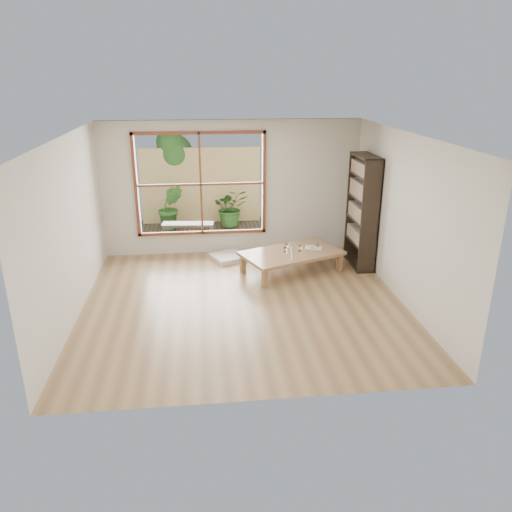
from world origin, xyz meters
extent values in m
plane|color=#A68353|center=(0.00, 0.00, 0.00)|extent=(5.00, 5.00, 0.00)
cube|color=#A1764E|center=(0.98, 1.22, 0.35)|extent=(1.99, 1.57, 0.05)
cube|color=#A1764E|center=(0.41, 0.55, 0.16)|extent=(0.11, 0.11, 0.33)
cube|color=#A1764E|center=(0.10, 1.30, 0.16)|extent=(0.11, 0.11, 0.33)
cube|color=#A1764E|center=(1.86, 1.15, 0.16)|extent=(0.11, 0.11, 0.33)
cube|color=#A1764E|center=(1.56, 1.89, 0.16)|extent=(0.11, 0.11, 0.33)
cube|color=white|center=(-0.11, 2.00, 0.04)|extent=(0.77, 0.77, 0.09)
cube|color=black|center=(2.32, 1.43, 1.03)|extent=(0.33, 0.93, 2.06)
cylinder|color=silver|center=(0.94, 1.17, 0.45)|extent=(0.07, 0.07, 0.13)
cylinder|color=silver|center=(1.14, 1.26, 0.43)|extent=(0.07, 0.07, 0.10)
cylinder|color=silver|center=(0.92, 1.41, 0.43)|extent=(0.07, 0.07, 0.09)
cylinder|color=silver|center=(0.87, 1.24, 0.42)|extent=(0.06, 0.06, 0.08)
cube|color=white|center=(1.42, 1.36, 0.39)|extent=(0.35, 0.29, 0.02)
sphere|color=#45692A|center=(1.49, 1.41, 0.44)|extent=(0.08, 0.08, 0.08)
cube|color=orange|center=(1.39, 1.32, 0.41)|extent=(0.06, 0.06, 0.03)
cube|color=beige|center=(1.34, 1.39, 0.41)|extent=(0.08, 0.07, 0.02)
cylinder|color=silver|center=(1.45, 1.30, 0.41)|extent=(0.17, 0.06, 0.01)
cube|color=#342C26|center=(-0.60, 3.56, 0.00)|extent=(2.80, 2.00, 0.05)
cube|color=black|center=(-0.91, 3.29, 0.35)|extent=(1.12, 0.42, 0.05)
cube|color=black|center=(-1.43, 3.22, 0.18)|extent=(0.07, 0.07, 0.30)
cube|color=black|center=(-1.40, 3.46, 0.18)|extent=(0.07, 0.07, 0.30)
cube|color=black|center=(-0.41, 3.12, 0.18)|extent=(0.07, 0.07, 0.30)
cube|color=black|center=(-0.39, 3.36, 0.18)|extent=(0.07, 0.07, 0.30)
cube|color=tan|center=(-0.60, 4.56, 0.90)|extent=(2.80, 0.06, 1.80)
imported|color=#336023|center=(0.08, 4.17, 0.47)|extent=(0.86, 0.77, 0.88)
imported|color=#336023|center=(-1.30, 4.04, 0.54)|extent=(0.61, 0.50, 1.03)
cylinder|color=#4C3D2D|center=(-1.30, 4.86, 0.80)|extent=(0.14, 0.14, 1.60)
sphere|color=#336023|center=(-1.18, 4.86, 1.65)|extent=(0.84, 0.84, 0.84)
sphere|color=#336023|center=(-1.45, 4.94, 1.45)|extent=(0.70, 0.70, 0.70)
sphere|color=#336023|center=(-1.27, 4.76, 1.90)|extent=(0.64, 0.64, 0.64)
camera|label=1|loc=(-0.60, -7.11, 3.44)|focal=35.00mm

